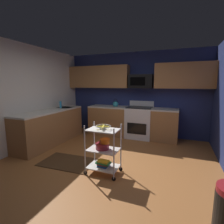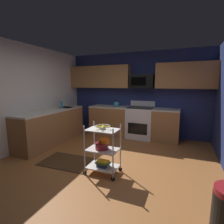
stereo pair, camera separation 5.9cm
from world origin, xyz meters
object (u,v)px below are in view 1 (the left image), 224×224
(microwave, at_px, (141,81))
(mixing_bowl_large, at_px, (102,146))
(mixing_bowl_small, at_px, (105,141))
(book_stack, at_px, (103,163))
(kettle, at_px, (116,104))
(fruit_bowl, at_px, (103,127))
(oven_range, at_px, (139,122))
(dish_soap_bottle, at_px, (61,105))
(rolling_cart, at_px, (103,149))

(microwave, height_order, mixing_bowl_large, microwave)
(microwave, relative_size, mixing_bowl_small, 3.85)
(book_stack, distance_m, kettle, 2.57)
(microwave, relative_size, book_stack, 2.61)
(fruit_bowl, bearing_deg, book_stack, 0.00)
(oven_range, distance_m, microwave, 1.23)
(microwave, xyz_separation_m, kettle, (-0.77, -0.11, -0.70))
(mixing_bowl_small, xyz_separation_m, dish_soap_bottle, (-2.06, 1.42, 0.40))
(rolling_cart, distance_m, mixing_bowl_small, 0.17)
(dish_soap_bottle, bearing_deg, oven_range, 23.46)
(oven_range, bearing_deg, microwave, 90.26)
(microwave, distance_m, kettle, 1.05)
(fruit_bowl, relative_size, mixing_bowl_large, 1.08)
(rolling_cart, xyz_separation_m, fruit_bowl, (-0.00, 0.00, 0.42))
(mixing_bowl_small, bearing_deg, mixing_bowl_large, -176.19)
(mixing_bowl_large, height_order, book_stack, mixing_bowl_large)
(book_stack, xyz_separation_m, kettle, (-0.64, 2.36, 0.81))
(mixing_bowl_small, distance_m, book_stack, 0.44)
(kettle, bearing_deg, dish_soap_bottle, -146.09)
(oven_range, height_order, dish_soap_bottle, dish_soap_bottle)
(fruit_bowl, relative_size, kettle, 1.03)
(oven_range, height_order, microwave, microwave)
(fruit_bowl, relative_size, mixing_bowl_small, 1.49)
(mixing_bowl_small, distance_m, kettle, 2.48)
(oven_range, relative_size, fruit_bowl, 4.04)
(microwave, bearing_deg, book_stack, -92.99)
(microwave, xyz_separation_m, mixing_bowl_large, (-0.15, -2.46, -1.18))
(rolling_cart, relative_size, kettle, 3.47)
(book_stack, relative_size, dish_soap_bottle, 1.34)
(rolling_cart, relative_size, dish_soap_bottle, 4.57)
(rolling_cart, bearing_deg, oven_range, 86.87)
(rolling_cart, relative_size, mixing_bowl_large, 3.63)
(fruit_bowl, xyz_separation_m, mixing_bowl_small, (0.03, 0.00, -0.26))
(microwave, relative_size, dish_soap_bottle, 3.50)
(book_stack, bearing_deg, dish_soap_bottle, 144.92)
(microwave, height_order, fruit_bowl, microwave)
(oven_range, relative_size, kettle, 4.17)
(rolling_cart, distance_m, dish_soap_bottle, 2.54)
(dish_soap_bottle, bearing_deg, mixing_bowl_small, -34.58)
(mixing_bowl_large, bearing_deg, book_stack, 0.00)
(oven_range, distance_m, book_stack, 2.38)
(rolling_cart, bearing_deg, book_stack, 104.04)
(mixing_bowl_large, relative_size, kettle, 0.95)
(rolling_cart, distance_m, mixing_bowl_large, 0.07)
(mixing_bowl_small, relative_size, kettle, 0.69)
(oven_range, distance_m, fruit_bowl, 2.40)
(mixing_bowl_large, bearing_deg, oven_range, 86.47)
(rolling_cart, distance_m, fruit_bowl, 0.42)
(rolling_cart, xyz_separation_m, book_stack, (-0.00, 0.00, -0.27))
(mixing_bowl_large, distance_m, book_stack, 0.34)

